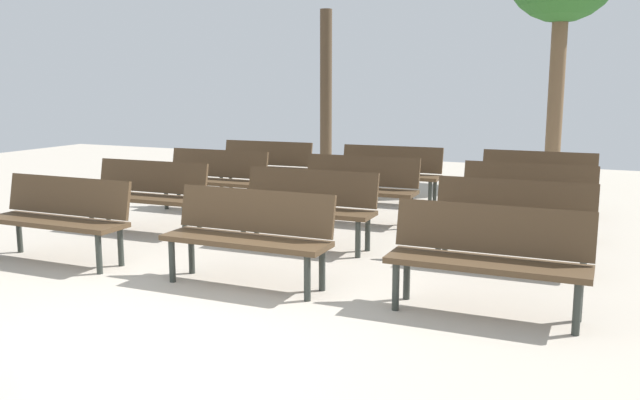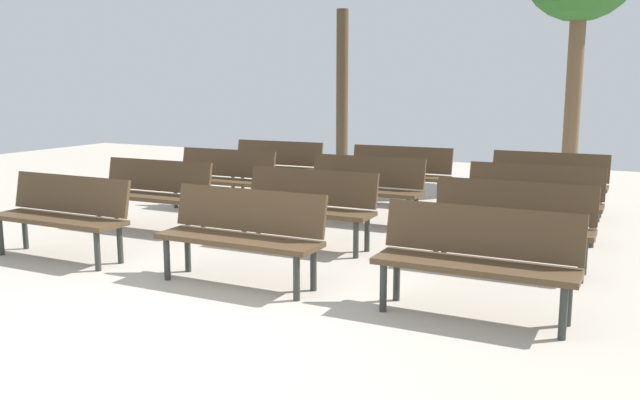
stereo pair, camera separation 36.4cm
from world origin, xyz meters
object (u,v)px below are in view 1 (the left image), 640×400
at_px(bench_r2_c1, 359,184).
at_px(bench_r1_c1, 307,203).
at_px(bench_r0_c0, 60,214).
at_px(bench_r2_c0, 215,176).
at_px(bench_r0_c1, 249,231).
at_px(bench_r2_c2, 527,195).
at_px(bench_r1_c2, 513,218).
at_px(bench_r1_c0, 147,191).
at_px(bench_r3_c0, 265,164).
at_px(bench_r0_c2, 489,253).
at_px(bench_r3_c1, 390,171).
at_px(tree_1, 326,90).
at_px(bench_r3_c2, 537,178).

bearing_deg(bench_r2_c1, bench_r1_c1, -92.13).
distance_m(bench_r0_c0, bench_r2_c0, 3.11).
bearing_deg(bench_r2_c0, bench_r2_c1, 1.01).
bearing_deg(bench_r0_c1, bench_r2_c2, 56.32).
xyz_separation_m(bench_r1_c1, bench_r1_c2, (2.25, 0.12, 0.00)).
relative_size(bench_r0_c0, bench_r0_c1, 1.00).
height_order(bench_r1_c0, bench_r3_c0, same).
distance_m(bench_r0_c2, bench_r2_c2, 3.09).
relative_size(bench_r0_c1, bench_r2_c1, 1.00).
bearing_deg(bench_r2_c0, bench_r3_c1, 36.06).
xyz_separation_m(bench_r0_c0, bench_r2_c1, (2.11, 3.20, 0.00)).
bearing_deg(bench_r2_c0, bench_r3_c0, 90.11).
height_order(bench_r0_c2, bench_r1_c1, same).
relative_size(bench_r0_c0, bench_r1_c0, 0.99).
bearing_deg(bench_r3_c1, bench_r1_c0, -126.30).
relative_size(bench_r0_c2, bench_r1_c0, 0.99).
distance_m(bench_r1_c2, bench_r2_c2, 1.53).
distance_m(bench_r1_c0, bench_r2_c0, 1.54).
xyz_separation_m(bench_r0_c1, bench_r1_c1, (-0.13, 1.53, 0.00)).
height_order(bench_r0_c1, bench_r0_c2, same).
distance_m(bench_r0_c2, tree_1, 9.53).
distance_m(bench_r1_c0, bench_r2_c2, 4.72).
bearing_deg(bench_r1_c0, bench_r1_c2, 0.43).
distance_m(bench_r2_c0, tree_1, 5.27).
bearing_deg(bench_r1_c2, bench_r3_c2, 91.08).
bearing_deg(bench_r3_c0, bench_r1_c0, -91.98).
relative_size(bench_r0_c2, bench_r1_c1, 1.00).
bearing_deg(bench_r1_c1, bench_r3_c2, 55.18).
relative_size(bench_r0_c2, tree_1, 0.48).
xyz_separation_m(bench_r1_c1, bench_r2_c2, (2.20, 1.65, 0.00)).
bearing_deg(bench_r2_c0, bench_r1_c1, -35.32).
distance_m(bench_r1_c1, tree_1, 7.22).
xyz_separation_m(bench_r1_c0, bench_r3_c1, (2.14, 3.18, 0.00)).
height_order(bench_r0_c0, bench_r2_c2, same).
height_order(bench_r1_c1, bench_r2_c2, same).
relative_size(bench_r0_c1, bench_r1_c2, 1.00).
bearing_deg(bench_r2_c2, bench_r0_c0, -143.90).
relative_size(bench_r1_c0, bench_r3_c2, 1.01).
bearing_deg(bench_r1_c1, bench_r0_c2, -33.32).
xyz_separation_m(bench_r0_c0, bench_r3_c0, (-0.16, 4.68, 0.00)).
bearing_deg(tree_1, bench_r2_c2, -45.42).
bearing_deg(bench_r3_c2, bench_r2_c2, -88.26).
bearing_deg(bench_r3_c2, bench_r0_c2, -88.70).
bearing_deg(bench_r1_c0, bench_r3_c0, 88.83).
bearing_deg(bench_r2_c2, bench_r1_c0, -160.06).
bearing_deg(bench_r3_c0, bench_r3_c1, -1.12).
height_order(bench_r3_c1, bench_r3_c2, same).
bearing_deg(bench_r0_c0, bench_r3_c1, 66.20).
height_order(bench_r0_c2, bench_r2_c1, same).
height_order(bench_r0_c0, bench_r3_c0, same).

